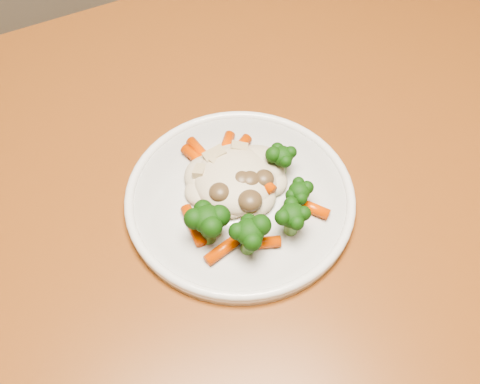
% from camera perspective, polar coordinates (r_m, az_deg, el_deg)
% --- Properties ---
extents(dining_table, '(1.23, 0.91, 0.75)m').
position_cam_1_polar(dining_table, '(0.76, 1.60, -3.81)').
color(dining_table, brown).
rests_on(dining_table, ground).
extents(plate, '(0.24, 0.24, 0.01)m').
position_cam_1_polar(plate, '(0.65, 0.00, -0.71)').
color(plate, silver).
rests_on(plate, dining_table).
extents(meal, '(0.15, 0.18, 0.04)m').
position_cam_1_polar(meal, '(0.62, 0.40, 0.05)').
color(meal, beige).
rests_on(meal, plate).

